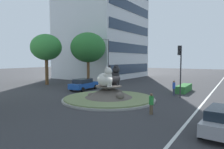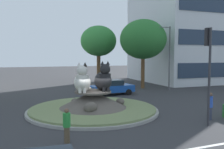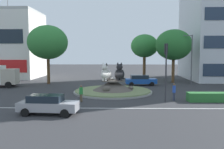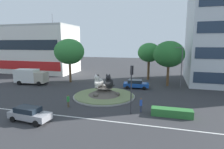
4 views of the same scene
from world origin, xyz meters
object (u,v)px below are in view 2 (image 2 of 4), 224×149
at_px(pedestrian_blue_shirt, 210,105).
at_px(pedestrian_green_shirt, 67,125).
at_px(broadleaf_tree_behind_island, 99,41).
at_px(sedan_on_far_lane, 111,87).
at_px(cat_statue_white, 82,81).
at_px(cat_statue_black, 103,80).
at_px(traffic_light_mast, 209,59).
at_px(streetlight_arm, 167,53).
at_px(second_tree_near_tower, 143,39).

bearing_deg(pedestrian_blue_shirt, pedestrian_green_shirt, 124.58).
distance_m(broadleaf_tree_behind_island, sedan_on_far_lane, 10.78).
bearing_deg(pedestrian_green_shirt, cat_statue_white, 169.48).
height_order(cat_statue_black, traffic_light_mast, traffic_light_mast).
bearing_deg(streetlight_arm, second_tree_near_tower, -38.28).
distance_m(traffic_light_mast, streetlight_arm, 15.17).
height_order(pedestrian_green_shirt, sedan_on_far_lane, pedestrian_green_shirt).
height_order(cat_statue_white, pedestrian_blue_shirt, cat_statue_white).
bearing_deg(traffic_light_mast, cat_statue_white, 48.77).
relative_size(broadleaf_tree_behind_island, streetlight_arm, 1.10).
height_order(traffic_light_mast, streetlight_arm, streetlight_arm).
bearing_deg(sedan_on_far_lane, broadleaf_tree_behind_island, 76.74).
bearing_deg(broadleaf_tree_behind_island, cat_statue_black, -106.98).
bearing_deg(sedan_on_far_lane, pedestrian_green_shirt, -123.00).
xyz_separation_m(broadleaf_tree_behind_island, sedan_on_far_lane, (-1.60, -9.19, -5.40)).
distance_m(traffic_light_mast, sedan_on_far_lane, 13.13).
distance_m(traffic_light_mast, pedestrian_green_shirt, 8.92).
bearing_deg(cat_statue_black, second_tree_near_tower, 139.50).
bearing_deg(broadleaf_tree_behind_island, sedan_on_far_lane, -99.90).
relative_size(cat_statue_white, sedan_on_far_lane, 0.47).
height_order(pedestrian_blue_shirt, sedan_on_far_lane, pedestrian_blue_shirt).
height_order(cat_statue_white, cat_statue_black, cat_statue_black).
distance_m(streetlight_arm, pedestrian_blue_shirt, 14.37).
height_order(second_tree_near_tower, streetlight_arm, second_tree_near_tower).
xyz_separation_m(cat_statue_black, sedan_on_far_lane, (3.25, 6.72, -1.52)).
bearing_deg(pedestrian_blue_shirt, cat_statue_white, 85.41).
distance_m(pedestrian_blue_shirt, sedan_on_far_lane, 12.02).
relative_size(cat_statue_black, second_tree_near_tower, 0.26).
relative_size(streetlight_arm, sedan_on_far_lane, 1.62).
bearing_deg(pedestrian_blue_shirt, cat_statue_black, 77.19).
distance_m(cat_statue_white, pedestrian_green_shirt, 6.30).
bearing_deg(second_tree_near_tower, sedan_on_far_lane, -147.63).
xyz_separation_m(second_tree_near_tower, pedestrian_blue_shirt, (-3.50, -15.46, -5.30)).
relative_size(second_tree_near_tower, sedan_on_far_lane, 1.86).
bearing_deg(cat_statue_white, streetlight_arm, 137.07).
distance_m(cat_statue_black, pedestrian_green_shirt, 7.20).
distance_m(second_tree_near_tower, streetlight_arm, 3.67).
distance_m(traffic_light_mast, second_tree_near_tower, 17.11).
height_order(traffic_light_mast, second_tree_near_tower, second_tree_near_tower).
height_order(streetlight_arm, sedan_on_far_lane, streetlight_arm).
height_order(broadleaf_tree_behind_island, second_tree_near_tower, second_tree_near_tower).
distance_m(broadleaf_tree_behind_island, pedestrian_green_shirt, 24.08).
relative_size(cat_statue_white, pedestrian_blue_shirt, 1.25).
height_order(pedestrian_blue_shirt, pedestrian_green_shirt, pedestrian_blue_shirt).
bearing_deg(cat_statue_black, traffic_light_mast, 37.21).
xyz_separation_m(cat_statue_white, second_tree_near_tower, (10.68, 10.53, 3.92)).
distance_m(cat_statue_black, pedestrian_blue_shirt, 7.63).
height_order(second_tree_near_tower, pedestrian_green_shirt, second_tree_near_tower).
bearing_deg(pedestrian_green_shirt, second_tree_near_tower, 152.42).
bearing_deg(streetlight_arm, cat_statue_white, 48.12).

